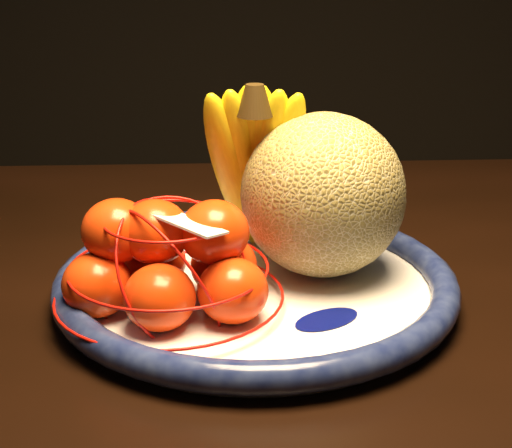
{
  "coord_description": "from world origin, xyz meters",
  "views": [
    {
      "loc": [
        0.21,
        -0.59,
        1.11
      ],
      "look_at": [
        0.19,
        0.08,
        0.87
      ],
      "focal_mm": 55.0,
      "sensor_mm": 36.0,
      "label": 1
    }
  ],
  "objects_px": {
    "dining_table": "(147,385)",
    "mandarin_bag": "(169,264)",
    "cantaloupe": "(323,195)",
    "banana_bunch": "(254,162)",
    "fruit_bowl": "(256,284)"
  },
  "relations": [
    {
      "from": "dining_table",
      "to": "mandarin_bag",
      "type": "xyz_separation_m",
      "value": [
        0.03,
        -0.03,
        0.14
      ]
    },
    {
      "from": "dining_table",
      "to": "mandarin_bag",
      "type": "height_order",
      "value": "mandarin_bag"
    },
    {
      "from": "cantaloupe",
      "to": "mandarin_bag",
      "type": "xyz_separation_m",
      "value": [
        -0.13,
        -0.08,
        -0.04
      ]
    },
    {
      "from": "cantaloupe",
      "to": "mandarin_bag",
      "type": "distance_m",
      "value": 0.16
    },
    {
      "from": "banana_bunch",
      "to": "mandarin_bag",
      "type": "height_order",
      "value": "banana_bunch"
    },
    {
      "from": "dining_table",
      "to": "banana_bunch",
      "type": "distance_m",
      "value": 0.24
    },
    {
      "from": "dining_table",
      "to": "banana_bunch",
      "type": "xyz_separation_m",
      "value": [
        0.1,
        0.09,
        0.2
      ]
    },
    {
      "from": "cantaloupe",
      "to": "dining_table",
      "type": "bearing_deg",
      "value": -163.22
    },
    {
      "from": "cantaloupe",
      "to": "banana_bunch",
      "type": "height_order",
      "value": "banana_bunch"
    },
    {
      "from": "mandarin_bag",
      "to": "dining_table",
      "type": "bearing_deg",
      "value": 132.94
    },
    {
      "from": "cantaloupe",
      "to": "mandarin_bag",
      "type": "bearing_deg",
      "value": -148.36
    },
    {
      "from": "cantaloupe",
      "to": "banana_bunch",
      "type": "relative_size",
      "value": 0.8
    },
    {
      "from": "fruit_bowl",
      "to": "mandarin_bag",
      "type": "relative_size",
      "value": 1.58
    },
    {
      "from": "banana_bunch",
      "to": "mandarin_bag",
      "type": "xyz_separation_m",
      "value": [
        -0.07,
        -0.12,
        -0.06
      ]
    },
    {
      "from": "dining_table",
      "to": "mandarin_bag",
      "type": "bearing_deg",
      "value": -51.46
    }
  ]
}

